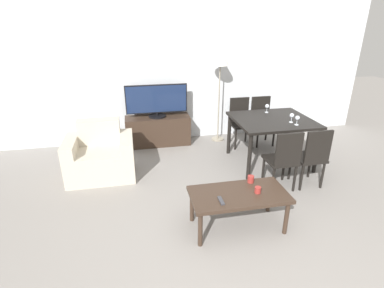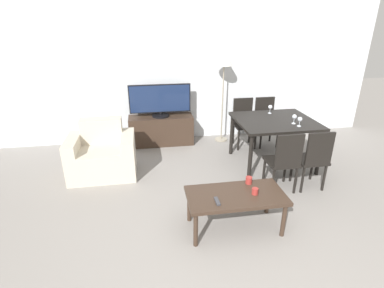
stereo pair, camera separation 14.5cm
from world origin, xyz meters
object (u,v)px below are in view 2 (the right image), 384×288
object	(u,v)px
armchair	(103,156)
cup_white_near	(255,191)
dining_chair_near_right	(314,157)
wine_glass_right	(270,108)
floor_lamp	(224,64)
remote_primary	(217,201)
wine_glass_left	(300,120)
wine_glass_center	(294,117)
coffee_table	(236,198)
dining_table	(275,125)
dining_chair_near	(284,159)
dining_chair_far_left	(244,120)
dining_chair_far	(266,119)
tv_stand	(161,130)
cup_colored_far	(249,180)
tv	(160,100)

from	to	relation	value
armchair	cup_white_near	distance (m)	2.45
dining_chair_near_right	wine_glass_right	size ratio (longest dim) A/B	6.08
floor_lamp	dining_chair_near_right	bearing A→B (deg)	-68.91
remote_primary	wine_glass_left	world-z (taller)	wine_glass_left
armchair	floor_lamp	size ratio (longest dim) A/B	0.58
cup_white_near	wine_glass_center	bearing A→B (deg)	50.69
coffee_table	dining_table	size ratio (longest dim) A/B	0.89
dining_chair_near	dining_chair_far_left	xyz separation A→B (m)	(0.00, 1.70, 0.00)
armchair	wine_glass_left	size ratio (longest dim) A/B	6.74
dining_chair_near	wine_glass_right	xyz separation A→B (m)	(0.27, 1.19, 0.38)
wine_glass_right	dining_chair_far	bearing A→B (deg)	72.30
dining_table	dining_chair_near	xyz separation A→B (m)	(-0.21, -0.85, -0.19)
cup_white_near	wine_glass_right	bearing A→B (deg)	63.58
tv_stand	coffee_table	xyz separation A→B (m)	(0.65, -2.68, 0.13)
dining_chair_far	floor_lamp	size ratio (longest dim) A/B	0.52
dining_chair_far	dining_chair_far_left	xyz separation A→B (m)	(-0.43, 0.00, 0.00)
dining_table	cup_colored_far	distance (m)	1.59
coffee_table	remote_primary	bearing A→B (deg)	-154.50
wine_glass_left	dining_chair_near	bearing A→B (deg)	-130.91
armchair	tv_stand	distance (m)	1.45
dining_table	wine_glass_left	distance (m)	0.45
dining_chair_far_left	armchair	bearing A→B (deg)	-162.93
floor_lamp	cup_white_near	world-z (taller)	floor_lamp
coffee_table	dining_table	world-z (taller)	dining_table
tv_stand	dining_chair_far	bearing A→B (deg)	-9.07
cup_white_near	wine_glass_left	distance (m)	1.68
armchair	wine_glass_right	xyz separation A→B (m)	(2.77, 0.26, 0.56)
dining_table	remote_primary	world-z (taller)	dining_table
armchair	wine_glass_center	world-z (taller)	wine_glass_center
tv_stand	dining_chair_far_left	size ratio (longest dim) A/B	1.35
dining_table	wine_glass_left	size ratio (longest dim) A/B	8.38
floor_lamp	wine_glass_right	world-z (taller)	floor_lamp
dining_chair_near_right	dining_chair_far_left	world-z (taller)	same
cup_white_near	armchair	bearing A→B (deg)	138.26
remote_primary	floor_lamp	bearing A→B (deg)	74.34
tv_stand	wine_glass_center	xyz separation A→B (m)	(1.94, -1.38, 0.59)
tv	cup_white_near	distance (m)	2.86
wine_glass_left	coffee_table	bearing A→B (deg)	-138.37
tv_stand	dining_chair_near	distance (m)	2.53
cup_white_near	remote_primary	bearing A→B (deg)	-169.34
cup_white_near	wine_glass_left	world-z (taller)	wine_glass_left
dining_table	armchair	bearing A→B (deg)	178.27
dining_chair_far	wine_glass_right	xyz separation A→B (m)	(-0.16, -0.51, 0.38)
tv	coffee_table	world-z (taller)	tv
dining_chair_near_right	tv	bearing A→B (deg)	134.22
armchair	cup_white_near	xyz separation A→B (m)	(1.83, -1.63, 0.18)
tv_stand	wine_glass_left	world-z (taller)	wine_glass_left
tv	wine_glass_right	size ratio (longest dim) A/B	7.71
dining_chair_near_right	floor_lamp	size ratio (longest dim) A/B	0.52
dining_chair_near	cup_white_near	xyz separation A→B (m)	(-0.67, -0.70, -0.00)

